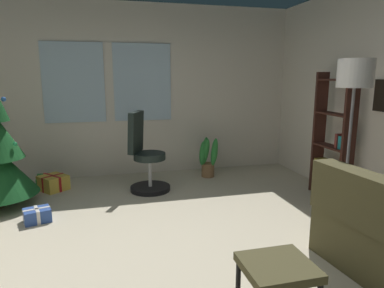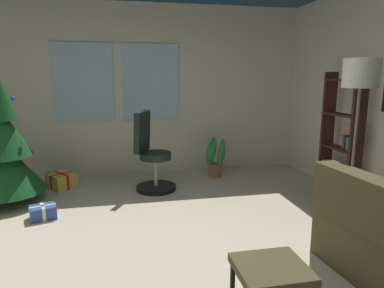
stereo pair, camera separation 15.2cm
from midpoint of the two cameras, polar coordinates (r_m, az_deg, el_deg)
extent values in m
cube|color=beige|center=(3.14, -5.27, -20.19)|extent=(5.18, 5.80, 0.10)
cube|color=beige|center=(5.62, -10.38, 8.67)|extent=(5.18, 0.10, 2.70)
cube|color=silver|center=(5.57, -19.85, 9.56)|extent=(0.90, 0.03, 1.20)
cube|color=silver|center=(5.57, -9.04, 10.08)|extent=(0.90, 0.03, 1.20)
cube|color=black|center=(4.42, 28.23, 7.12)|extent=(0.02, 0.22, 0.36)
cube|color=#464026|center=(3.52, 24.52, -7.16)|extent=(0.87, 0.22, 0.20)
cube|color=beige|center=(3.14, 25.33, -8.07)|extent=(0.25, 0.43, 0.41)
cube|color=#464026|center=(2.47, 12.29, -19.42)|extent=(0.46, 0.43, 0.06)
cylinder|color=black|center=(2.64, 5.95, -21.72)|extent=(0.04, 0.04, 0.31)
cylinder|color=black|center=(2.79, 14.29, -20.08)|extent=(0.04, 0.04, 0.31)
cylinder|color=#4C331E|center=(4.92, -30.14, -8.15)|extent=(0.12, 0.12, 0.16)
sphere|color=blue|center=(4.72, -29.72, 6.50)|extent=(0.06, 0.06, 0.06)
sphere|color=#1E8C4C|center=(4.57, -28.24, 0.01)|extent=(0.05, 0.05, 0.05)
cube|color=#1E722D|center=(5.47, -24.08, -5.70)|extent=(0.23, 0.32, 0.17)
cube|color=red|center=(5.47, -24.08, -5.70)|extent=(0.06, 0.31, 0.17)
cube|color=red|center=(5.47, -24.08, -5.70)|extent=(0.21, 0.06, 0.17)
cube|color=gold|center=(5.28, -22.87, -5.98)|extent=(0.46, 0.47, 0.21)
cube|color=#B21919|center=(5.28, -22.87, -5.98)|extent=(0.25, 0.30, 0.21)
cube|color=#B21919|center=(5.28, -22.87, -5.98)|extent=(0.28, 0.23, 0.21)
cube|color=#2D4C99|center=(4.26, -25.33, -10.68)|extent=(0.33, 0.29, 0.15)
cube|color=silver|center=(4.26, -25.33, -10.68)|extent=(0.10, 0.23, 0.15)
cube|color=silver|center=(4.26, -25.33, -10.68)|extent=(0.28, 0.12, 0.15)
cylinder|color=black|center=(4.91, -7.83, -7.30)|extent=(0.56, 0.56, 0.06)
cylinder|color=#B2B2B7|center=(4.84, -7.91, -4.53)|extent=(0.05, 0.05, 0.43)
cylinder|color=black|center=(4.79, -7.98, -2.03)|extent=(0.44, 0.44, 0.09)
cube|color=black|center=(4.79, -10.24, 1.96)|extent=(0.27, 0.40, 0.57)
cube|color=#381C15|center=(4.51, 23.77, 0.51)|extent=(0.18, 0.04, 1.64)
cube|color=#381C15|center=(4.99, 19.56, 1.77)|extent=(0.18, 0.04, 1.64)
cube|color=#381C15|center=(4.87, 21.07, -5.43)|extent=(0.18, 0.56, 0.02)
cube|color=#381C15|center=(4.77, 21.44, -0.48)|extent=(0.18, 0.56, 0.02)
cube|color=#381C15|center=(4.71, 21.81, 4.65)|extent=(0.18, 0.56, 0.02)
cube|color=#381C15|center=(4.69, 22.20, 9.86)|extent=(0.18, 0.56, 0.02)
cube|color=#A52B25|center=(4.69, 22.88, -4.85)|extent=(0.14, 0.04, 0.19)
cube|color=#274F7B|center=(4.73, 22.46, -4.77)|extent=(0.15, 0.05, 0.17)
cube|color=beige|center=(4.77, 22.16, -4.67)|extent=(0.14, 0.04, 0.17)
cube|color=#287139|center=(4.81, 21.71, -4.31)|extent=(0.15, 0.04, 0.20)
cube|color=#7D2A6E|center=(4.86, 21.14, -4.41)|extent=(0.17, 0.07, 0.15)
cube|color=#AE6E1D|center=(4.92, 20.91, -3.85)|extent=(0.13, 0.04, 0.21)
cube|color=#54574A|center=(4.96, 20.49, -3.94)|extent=(0.14, 0.06, 0.17)
cube|color=olive|center=(5.02, 19.83, -3.46)|extent=(0.16, 0.08, 0.21)
cube|color=#1D747D|center=(4.61, 23.20, 0.18)|extent=(0.14, 0.07, 0.16)
cube|color=maroon|center=(4.66, 22.65, 0.47)|extent=(0.15, 0.04, 0.19)
cylinder|color=slate|center=(4.07, 22.65, -12.35)|extent=(0.28, 0.28, 0.03)
cylinder|color=slate|center=(3.85, 23.48, -2.22)|extent=(0.03, 0.03, 1.44)
cylinder|color=white|center=(3.76, 24.53, 10.68)|extent=(0.35, 0.35, 0.28)
cylinder|color=olive|center=(5.49, 1.86, -4.33)|extent=(0.20, 0.20, 0.22)
ellipsoid|color=#26752F|center=(5.53, 3.01, -1.15)|extent=(0.19, 0.25, 0.39)
ellipsoid|color=#26752F|center=(5.31, 2.92, -1.33)|extent=(0.20, 0.19, 0.44)
ellipsoid|color=#26752F|center=(5.34, 1.47, -1.31)|extent=(0.20, 0.17, 0.43)
ellipsoid|color=#26752F|center=(5.33, 0.97, -1.54)|extent=(0.19, 0.22, 0.40)
ellipsoid|color=#26752F|center=(5.56, 1.44, -0.89)|extent=(0.16, 0.17, 0.42)
camera|label=1|loc=(0.08, -91.41, -0.28)|focal=32.03mm
camera|label=2|loc=(0.08, 88.59, 0.28)|focal=32.03mm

